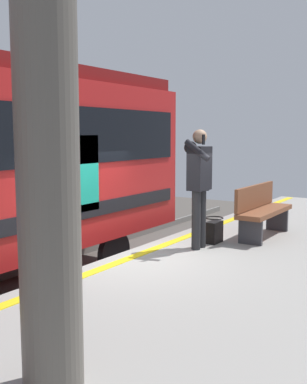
{
  "coord_description": "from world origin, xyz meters",
  "views": [
    {
      "loc": [
        5.57,
        4.2,
        2.8
      ],
      "look_at": [
        -0.45,
        0.3,
        1.91
      ],
      "focal_mm": 44.14,
      "sensor_mm": 36.0,
      "label": 1
    }
  ],
  "objects_px": {
    "passenger": "(199,179)",
    "bench": "(262,209)",
    "station_column": "(46,104)",
    "handbag": "(214,231)"
  },
  "relations": [
    {
      "from": "passenger",
      "to": "bench",
      "type": "bearing_deg",
      "value": 158.37
    },
    {
      "from": "bench",
      "to": "station_column",
      "type": "bearing_deg",
      "value": 5.1
    },
    {
      "from": "handbag",
      "to": "passenger",
      "type": "bearing_deg",
      "value": -5.41
    },
    {
      "from": "station_column",
      "to": "bench",
      "type": "relative_size",
      "value": 2.39
    },
    {
      "from": "bench",
      "to": "passenger",
      "type": "bearing_deg",
      "value": -21.63
    },
    {
      "from": "station_column",
      "to": "passenger",
      "type": "bearing_deg",
      "value": -166.24
    },
    {
      "from": "passenger",
      "to": "handbag",
      "type": "xyz_separation_m",
      "value": [
        -0.47,
        0.04,
        -0.9
      ]
    },
    {
      "from": "passenger",
      "to": "handbag",
      "type": "height_order",
      "value": "passenger"
    },
    {
      "from": "station_column",
      "to": "bench",
      "type": "xyz_separation_m",
      "value": [
        -5.53,
        -0.49,
        -1.49
      ]
    },
    {
      "from": "passenger",
      "to": "handbag",
      "type": "bearing_deg",
      "value": 174.59
    }
  ]
}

